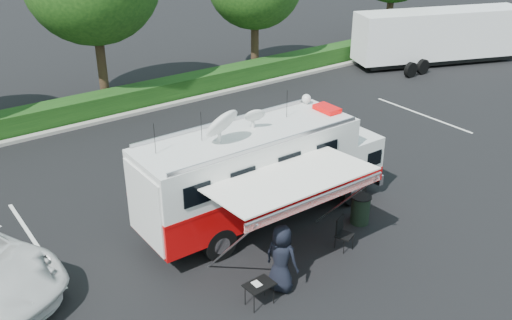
% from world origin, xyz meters
% --- Properties ---
extents(ground_plane, '(120.00, 120.00, 0.00)m').
position_xyz_m(ground_plane, '(0.00, 0.00, 0.00)').
color(ground_plane, black).
rests_on(ground_plane, ground).
extents(stall_lines, '(24.12, 5.50, 0.01)m').
position_xyz_m(stall_lines, '(-0.50, 3.00, 0.00)').
color(stall_lines, silver).
rests_on(stall_lines, ground_plane).
extents(command_truck, '(8.41, 2.31, 4.04)m').
position_xyz_m(command_truck, '(-0.07, -0.00, 1.73)').
color(command_truck, black).
rests_on(command_truck, ground_plane).
extents(awning, '(4.59, 2.39, 2.78)m').
position_xyz_m(awning, '(-0.83, -2.41, 2.59)').
color(awning, white).
rests_on(awning, ground_plane).
extents(person, '(0.93, 1.11, 1.94)m').
position_xyz_m(person, '(-1.81, -3.12, 0.00)').
color(person, black).
rests_on(person, ground_plane).
extents(folding_table, '(0.78, 0.57, 0.65)m').
position_xyz_m(folding_table, '(-2.65, -3.29, 0.59)').
color(folding_table, black).
rests_on(folding_table, ground_plane).
extents(folding_chair, '(0.61, 0.65, 0.98)m').
position_xyz_m(folding_chair, '(0.86, -2.65, 0.58)').
color(folding_chair, black).
rests_on(folding_chair, ground_plane).
extents(trash_bin, '(0.64, 0.64, 0.96)m').
position_xyz_m(trash_bin, '(2.29, -1.99, 0.48)').
color(trash_bin, black).
rests_on(trash_bin, ground_plane).
extents(semi_trailer, '(10.38, 5.68, 3.17)m').
position_xyz_m(semi_trailer, '(18.96, 8.12, 1.67)').
color(semi_trailer, white).
rests_on(semi_trailer, ground_plane).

